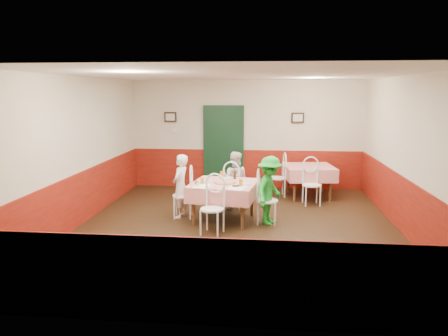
# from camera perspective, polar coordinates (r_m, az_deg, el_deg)

# --- Properties ---
(floor) EXTENTS (7.00, 7.00, 0.00)m
(floor) POSITION_cam_1_polar(r_m,az_deg,el_deg) (8.24, 1.68, -7.78)
(floor) COLOR black
(floor) RESTS_ON ground
(ceiling) EXTENTS (7.00, 7.00, 0.00)m
(ceiling) POSITION_cam_1_polar(r_m,az_deg,el_deg) (7.86, 1.78, 12.06)
(ceiling) COLOR white
(ceiling) RESTS_ON back_wall
(back_wall) EXTENTS (6.00, 0.10, 2.80)m
(back_wall) POSITION_cam_1_polar(r_m,az_deg,el_deg) (11.40, 2.97, 4.37)
(back_wall) COLOR beige
(back_wall) RESTS_ON ground
(front_wall) EXTENTS (6.00, 0.10, 2.80)m
(front_wall) POSITION_cam_1_polar(r_m,az_deg,el_deg) (4.51, -1.43, -4.35)
(front_wall) COLOR beige
(front_wall) RESTS_ON ground
(left_wall) EXTENTS (0.10, 7.00, 2.80)m
(left_wall) POSITION_cam_1_polar(r_m,az_deg,el_deg) (8.67, -18.48, 2.08)
(left_wall) COLOR beige
(left_wall) RESTS_ON ground
(right_wall) EXTENTS (0.10, 7.00, 2.80)m
(right_wall) POSITION_cam_1_polar(r_m,az_deg,el_deg) (8.28, 22.91, 1.46)
(right_wall) COLOR beige
(right_wall) RESTS_ON ground
(wainscot_back) EXTENTS (6.00, 0.03, 1.00)m
(wainscot_back) POSITION_cam_1_polar(r_m,az_deg,el_deg) (11.51, 2.93, -0.10)
(wainscot_back) COLOR maroon
(wainscot_back) RESTS_ON ground
(wainscot_front) EXTENTS (6.00, 0.03, 1.00)m
(wainscot_front) POSITION_cam_1_polar(r_m,az_deg,el_deg) (4.82, -1.36, -14.72)
(wainscot_front) COLOR maroon
(wainscot_front) RESTS_ON ground
(wainscot_left) EXTENTS (0.03, 7.00, 1.00)m
(wainscot_left) POSITION_cam_1_polar(r_m,az_deg,el_deg) (8.83, -18.07, -3.71)
(wainscot_left) COLOR maroon
(wainscot_left) RESTS_ON ground
(wainscot_right) EXTENTS (0.03, 7.00, 1.00)m
(wainscot_right) POSITION_cam_1_polar(r_m,az_deg,el_deg) (8.45, 22.40, -4.58)
(wainscot_right) COLOR maroon
(wainscot_right) RESTS_ON ground
(door) EXTENTS (0.96, 0.06, 2.10)m
(door) POSITION_cam_1_polar(r_m,az_deg,el_deg) (11.43, -0.06, 2.63)
(door) COLOR black
(door) RESTS_ON ground
(picture_left) EXTENTS (0.32, 0.03, 0.26)m
(picture_left) POSITION_cam_1_polar(r_m,az_deg,el_deg) (11.59, -7.01, 6.63)
(picture_left) COLOR black
(picture_left) RESTS_ON back_wall
(picture_right) EXTENTS (0.32, 0.03, 0.26)m
(picture_right) POSITION_cam_1_polar(r_m,az_deg,el_deg) (11.33, 9.61, 6.49)
(picture_right) COLOR black
(picture_right) RESTS_ON back_wall
(thermostat) EXTENTS (0.10, 0.03, 0.10)m
(thermostat) POSITION_cam_1_polar(r_m,az_deg,el_deg) (11.59, -6.49, 4.90)
(thermostat) COLOR white
(thermostat) RESTS_ON back_wall
(main_table) EXTENTS (1.39, 1.39, 0.77)m
(main_table) POSITION_cam_1_polar(r_m,az_deg,el_deg) (8.59, 0.00, -4.44)
(main_table) COLOR red
(main_table) RESTS_ON ground
(second_table) EXTENTS (1.26, 1.26, 0.77)m
(second_table) POSITION_cam_1_polar(r_m,az_deg,el_deg) (10.67, 10.99, -1.76)
(second_table) COLOR red
(second_table) RESTS_ON ground
(chair_left) EXTENTS (0.45, 0.45, 0.90)m
(chair_left) POSITION_cam_1_polar(r_m,az_deg,el_deg) (8.81, -5.37, -3.61)
(chair_left) COLOR white
(chair_left) RESTS_ON ground
(chair_right) EXTENTS (0.44, 0.44, 0.90)m
(chair_right) POSITION_cam_1_polar(r_m,az_deg,el_deg) (8.41, 5.64, -4.28)
(chair_right) COLOR white
(chair_right) RESTS_ON ground
(chair_far) EXTENTS (0.50, 0.50, 0.90)m
(chair_far) POSITION_cam_1_polar(r_m,az_deg,el_deg) (9.37, 1.29, -2.74)
(chair_far) COLOR white
(chair_far) RESTS_ON ground
(chair_near) EXTENTS (0.50, 0.50, 0.90)m
(chair_near) POSITION_cam_1_polar(r_m,az_deg,el_deg) (7.78, -1.56, -5.42)
(chair_near) COLOR white
(chair_near) RESTS_ON ground
(chair_second_a) EXTENTS (0.47, 0.47, 0.90)m
(chair_second_a) POSITION_cam_1_polar(r_m,az_deg,el_deg) (10.61, 6.97, -1.30)
(chair_second_a) COLOR white
(chair_second_a) RESTS_ON ground
(chair_second_b) EXTENTS (0.47, 0.47, 0.90)m
(chair_second_b) POSITION_cam_1_polar(r_m,az_deg,el_deg) (9.93, 11.39, -2.22)
(chair_second_b) COLOR white
(chair_second_b) RESTS_ON ground
(pizza) EXTENTS (0.46, 0.46, 0.03)m
(pizza) POSITION_cam_1_polar(r_m,az_deg,el_deg) (8.47, 0.10, -1.88)
(pizza) COLOR #B74723
(pizza) RESTS_ON main_table
(plate_left) EXTENTS (0.28, 0.28, 0.01)m
(plate_left) POSITION_cam_1_polar(r_m,az_deg,el_deg) (8.62, -2.78, -1.73)
(plate_left) COLOR white
(plate_left) RESTS_ON main_table
(plate_right) EXTENTS (0.28, 0.28, 0.01)m
(plate_right) POSITION_cam_1_polar(r_m,az_deg,el_deg) (8.40, 2.64, -2.03)
(plate_right) COLOR white
(plate_right) RESTS_ON main_table
(plate_far) EXTENTS (0.28, 0.28, 0.01)m
(plate_far) POSITION_cam_1_polar(r_m,az_deg,el_deg) (8.93, 0.50, -1.30)
(plate_far) COLOR white
(plate_far) RESTS_ON main_table
(glass_a) EXTENTS (0.08, 0.08, 0.12)m
(glass_a) POSITION_cam_1_polar(r_m,az_deg,el_deg) (8.38, -2.88, -1.68)
(glass_a) COLOR #BF7219
(glass_a) RESTS_ON main_table
(glass_b) EXTENTS (0.08, 0.08, 0.13)m
(glass_b) POSITION_cam_1_polar(r_m,az_deg,el_deg) (8.16, 2.20, -1.97)
(glass_b) COLOR #BF7219
(glass_b) RESTS_ON main_table
(glass_c) EXTENTS (0.09, 0.09, 0.14)m
(glass_c) POSITION_cam_1_polar(r_m,az_deg,el_deg) (8.93, -0.30, -0.89)
(glass_c) COLOR #BF7219
(glass_c) RESTS_ON main_table
(beer_bottle) EXTENTS (0.06, 0.06, 0.20)m
(beer_bottle) POSITION_cam_1_polar(r_m,az_deg,el_deg) (8.84, 1.42, -0.81)
(beer_bottle) COLOR #381C0A
(beer_bottle) RESTS_ON main_table
(shaker_a) EXTENTS (0.04, 0.04, 0.09)m
(shaker_a) POSITION_cam_1_polar(r_m,az_deg,el_deg) (8.20, -3.53, -2.07)
(shaker_a) COLOR silver
(shaker_a) RESTS_ON main_table
(shaker_b) EXTENTS (0.04, 0.04, 0.09)m
(shaker_b) POSITION_cam_1_polar(r_m,az_deg,el_deg) (8.19, -3.40, -2.08)
(shaker_b) COLOR silver
(shaker_b) RESTS_ON main_table
(shaker_c) EXTENTS (0.04, 0.04, 0.09)m
(shaker_c) POSITION_cam_1_polar(r_m,az_deg,el_deg) (8.27, -3.68, -1.97)
(shaker_c) COLOR #B23319
(shaker_c) RESTS_ON main_table
(menu_left) EXTENTS (0.30, 0.40, 0.00)m
(menu_left) POSITION_cam_1_polar(r_m,az_deg,el_deg) (8.19, -2.94, -2.39)
(menu_left) COLOR white
(menu_left) RESTS_ON main_table
(menu_right) EXTENTS (0.42, 0.48, 0.00)m
(menu_right) POSITION_cam_1_polar(r_m,az_deg,el_deg) (8.08, 1.76, -2.56)
(menu_right) COLOR white
(menu_right) RESTS_ON main_table
(wallet) EXTENTS (0.12, 0.11, 0.02)m
(wallet) POSITION_cam_1_polar(r_m,az_deg,el_deg) (8.16, 1.52, -2.35)
(wallet) COLOR black
(wallet) RESTS_ON main_table
(diner_left) EXTENTS (0.40, 0.52, 1.28)m
(diner_left) POSITION_cam_1_polar(r_m,az_deg,el_deg) (8.79, -5.70, -2.38)
(diner_left) COLOR gray
(diner_left) RESTS_ON ground
(diner_far) EXTENTS (0.64, 0.51, 1.25)m
(diner_far) POSITION_cam_1_polar(r_m,az_deg,el_deg) (9.38, 1.37, -1.63)
(diner_far) COLOR gray
(diner_far) RESTS_ON ground
(diner_right) EXTENTS (0.77, 0.97, 1.31)m
(diner_right) POSITION_cam_1_polar(r_m,az_deg,el_deg) (8.35, 6.00, -2.93)
(diner_right) COLOR gray
(diner_right) RESTS_ON ground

